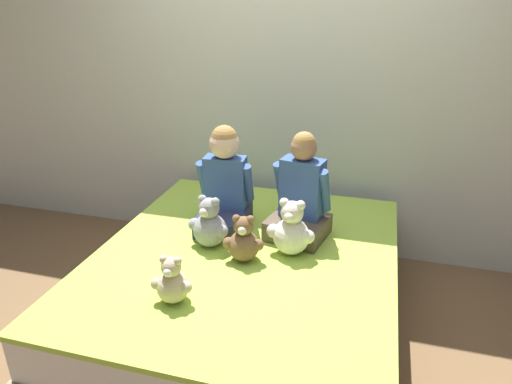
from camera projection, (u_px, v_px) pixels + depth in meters
name	position (u px, v px, depth m)	size (l,w,h in m)	color
ground_plane	(246.00, 324.00, 2.75)	(14.00, 14.00, 0.00)	brown
wall_behind_bed	(289.00, 85.00, 3.21)	(8.00, 0.06, 2.50)	beige
bed	(246.00, 290.00, 2.65)	(1.65, 1.90, 0.50)	#997F60
child_on_left	(225.00, 184.00, 2.77)	(0.35, 0.41, 0.63)	#282D47
child_on_right	(301.00, 196.00, 2.65)	(0.38, 0.37, 0.63)	brown
teddy_bear_held_by_left_child	(210.00, 225.00, 2.58)	(0.25, 0.19, 0.30)	#939399
teddy_bear_held_by_right_child	(291.00, 231.00, 2.50)	(0.27, 0.20, 0.32)	silver
teddy_bear_between_children	(244.00, 241.00, 2.44)	(0.22, 0.17, 0.27)	brown
teddy_bear_at_foot_of_bed	(172.00, 283.00, 2.10)	(0.20, 0.15, 0.24)	#D1B78E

